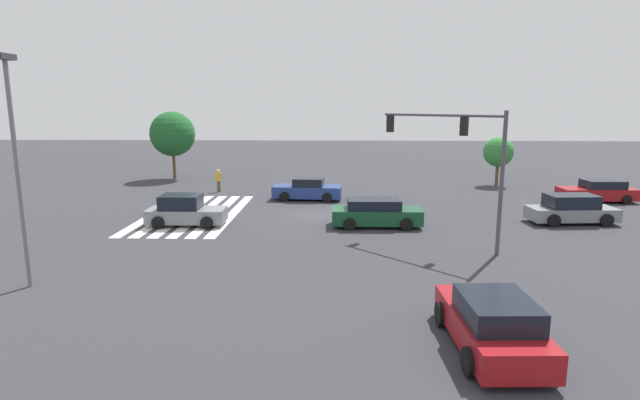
% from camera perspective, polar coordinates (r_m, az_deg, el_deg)
% --- Properties ---
extents(ground_plane, '(126.39, 126.39, 0.00)m').
position_cam_1_polar(ground_plane, '(30.09, 0.00, -1.64)').
color(ground_plane, '#333338').
extents(crosswalk_markings, '(11.62, 5.35, 0.01)m').
position_cam_1_polar(crosswalk_markings, '(31.28, -14.20, -1.49)').
color(crosswalk_markings, silver).
rests_on(crosswalk_markings, ground_plane).
extents(traffic_signal_mast, '(4.71, 4.71, 6.27)m').
position_cam_1_polar(traffic_signal_mast, '(23.52, 15.91, 5.61)').
color(traffic_signal_mast, '#47474C').
rests_on(traffic_signal_mast, ground_plane).
extents(car_0, '(2.13, 4.83, 1.51)m').
position_cam_1_polar(car_0, '(27.15, 6.39, -1.49)').
color(car_0, '#144728').
rests_on(car_0, ground_plane).
extents(car_1, '(2.28, 4.83, 1.53)m').
position_cam_1_polar(car_1, '(34.57, -1.44, 1.18)').
color(car_1, navy).
rests_on(car_1, ground_plane).
extents(car_2, '(4.59, 2.33, 1.58)m').
position_cam_1_polar(car_2, '(14.48, 19.05, -13.20)').
color(car_2, maroon).
rests_on(car_2, ground_plane).
extents(car_3, '(2.11, 4.22, 1.68)m').
position_cam_1_polar(car_3, '(28.25, -15.16, -1.25)').
color(car_3, gray).
rests_on(car_3, ground_plane).
extents(car_4, '(2.27, 4.95, 1.48)m').
position_cam_1_polar(car_4, '(38.87, 29.18, 0.86)').
color(car_4, maroon).
rests_on(car_4, ground_plane).
extents(car_5, '(2.28, 4.81, 1.61)m').
position_cam_1_polar(car_5, '(31.05, 26.80, -0.99)').
color(car_5, gray).
rests_on(car_5, ground_plane).
extents(pedestrian, '(0.41, 0.41, 1.74)m').
position_cam_1_polar(pedestrian, '(38.39, -11.53, 2.34)').
color(pedestrian, brown).
rests_on(pedestrian, ground_plane).
extents(street_light_pole_a, '(0.80, 0.36, 8.18)m').
position_cam_1_polar(street_light_pole_a, '(20.25, -31.47, 4.69)').
color(street_light_pole_a, slate).
rests_on(street_light_pole_a, ground_plane).
extents(tree_corner_a, '(3.90, 3.90, 5.94)m').
position_cam_1_polar(tree_corner_a, '(45.92, -16.51, 7.25)').
color(tree_corner_a, brown).
rests_on(tree_corner_a, ground_plane).
extents(tree_corner_b, '(2.40, 2.40, 3.93)m').
position_cam_1_polar(tree_corner_b, '(43.15, 19.71, 5.17)').
color(tree_corner_b, brown).
rests_on(tree_corner_b, ground_plane).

